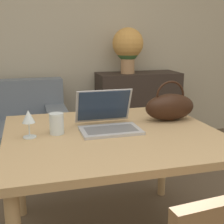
{
  "coord_description": "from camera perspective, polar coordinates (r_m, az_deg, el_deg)",
  "views": [
    {
      "loc": [
        -0.48,
        -0.98,
        1.27
      ],
      "look_at": [
        -0.02,
        0.67,
        0.85
      ],
      "focal_mm": 50.0,
      "sensor_mm": 36.0,
      "label": 1
    }
  ],
  "objects": [
    {
      "name": "wall_back",
      "position": [
        3.66,
        -8.35,
        15.04
      ],
      "size": [
        10.0,
        0.06,
        2.7
      ],
      "color": "#BCB29E",
      "rests_on": "ground_plane"
    },
    {
      "name": "wine_glass",
      "position": [
        1.73,
        -15.02,
        -1.12
      ],
      "size": [
        0.07,
        0.07,
        0.15
      ],
      "color": "silver",
      "rests_on": "dining_table"
    },
    {
      "name": "laptop",
      "position": [
        1.86,
        -0.89,
        -1.16
      ],
      "size": [
        0.34,
        0.32,
        0.22
      ],
      "color": "#ADADB2",
      "rests_on": "dining_table"
    },
    {
      "name": "handbag",
      "position": [
        2.06,
        10.52,
        1.01
      ],
      "size": [
        0.33,
        0.16,
        0.26
      ],
      "color": "black",
      "rests_on": "dining_table"
    },
    {
      "name": "dining_table",
      "position": [
        1.82,
        0.16,
        -6.04
      ],
      "size": [
        1.22,
        1.09,
        0.73
      ],
      "color": "tan",
      "rests_on": "ground_plane"
    },
    {
      "name": "sideboard",
      "position": [
        3.69,
        4.73,
        0.62
      ],
      "size": [
        0.95,
        0.4,
        0.85
      ],
      "color": "#332823",
      "rests_on": "ground_plane"
    },
    {
      "name": "flower_vase",
      "position": [
        3.51,
        2.92,
        11.84
      ],
      "size": [
        0.34,
        0.34,
        0.5
      ],
      "color": "tan",
      "rests_on": "sideboard"
    },
    {
      "name": "drinking_glass",
      "position": [
        1.78,
        -10.09,
        -2.1
      ],
      "size": [
        0.08,
        0.08,
        0.12
      ],
      "color": "silver",
      "rests_on": "dining_table"
    }
  ]
}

